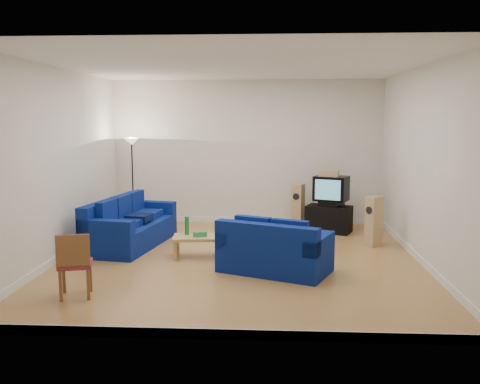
# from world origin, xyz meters

# --- Properties ---
(room) EXTENTS (6.01, 6.51, 3.21)m
(room) POSITION_xyz_m (0.00, 0.00, 1.54)
(room) COLOR brown
(room) RESTS_ON ground
(sofa_three_seat) EXTENTS (1.34, 2.40, 0.87)m
(sofa_three_seat) POSITION_xyz_m (-2.12, 0.93, 0.32)
(sofa_three_seat) COLOR #021256
(sofa_three_seat) RESTS_ON ground
(sofa_loveseat) EXTENTS (1.86, 1.48, 0.82)m
(sofa_loveseat) POSITION_xyz_m (0.58, -0.69, 0.31)
(sofa_loveseat) COLOR #021256
(sofa_loveseat) RESTS_ON ground
(coffee_table) EXTENTS (1.05, 0.59, 0.37)m
(coffee_table) POSITION_xyz_m (-0.62, 0.16, 0.32)
(coffee_table) COLOR tan
(coffee_table) RESTS_ON ground
(bottle) EXTENTS (0.09, 0.09, 0.32)m
(bottle) POSITION_xyz_m (-0.91, 0.24, 0.53)
(bottle) COLOR #197233
(bottle) RESTS_ON coffee_table
(tissue_box) EXTENTS (0.24, 0.19, 0.09)m
(tissue_box) POSITION_xyz_m (-0.66, 0.11, 0.41)
(tissue_box) COLOR green
(tissue_box) RESTS_ON coffee_table
(red_canister) EXTENTS (0.12, 0.12, 0.14)m
(red_canister) POSITION_xyz_m (-0.32, 0.21, 0.44)
(red_canister) COLOR red
(red_canister) RESTS_ON coffee_table
(remote) EXTENTS (0.17, 0.07, 0.02)m
(remote) POSITION_xyz_m (-0.32, 0.08, 0.38)
(remote) COLOR black
(remote) RESTS_ON coffee_table
(tv_stand) EXTENTS (1.03, 0.80, 0.55)m
(tv_stand) POSITION_xyz_m (1.75, 2.32, 0.28)
(tv_stand) COLOR black
(tv_stand) RESTS_ON ground
(av_receiver) EXTENTS (0.57, 0.54, 0.10)m
(av_receiver) POSITION_xyz_m (1.79, 2.30, 0.61)
(av_receiver) COLOR black
(av_receiver) RESTS_ON tv_stand
(television) EXTENTS (0.80, 0.70, 0.51)m
(television) POSITION_xyz_m (1.79, 2.37, 0.91)
(television) COLOR black
(television) RESTS_ON av_receiver
(centre_speaker) EXTENTS (0.43, 0.29, 0.14)m
(centre_speaker) POSITION_xyz_m (1.72, 2.30, 1.24)
(centre_speaker) COLOR tan
(centre_speaker) RESTS_ON television
(speaker_left) EXTENTS (0.31, 0.34, 0.96)m
(speaker_left) POSITION_xyz_m (1.13, 2.70, 0.48)
(speaker_left) COLOR tan
(speaker_left) RESTS_ON ground
(speaker_right) EXTENTS (0.35, 0.34, 0.93)m
(speaker_right) POSITION_xyz_m (2.45, 1.15, 0.47)
(speaker_right) COLOR tan
(speaker_right) RESTS_ON ground
(floor_lamp) EXTENTS (0.33, 0.33, 1.95)m
(floor_lamp) POSITION_xyz_m (-2.41, 2.46, 1.61)
(floor_lamp) COLOR black
(floor_lamp) RESTS_ON ground
(dining_chair) EXTENTS (0.52, 0.52, 0.89)m
(dining_chair) POSITION_xyz_m (-2.05, -2.02, 0.50)
(dining_chair) COLOR brown
(dining_chair) RESTS_ON ground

